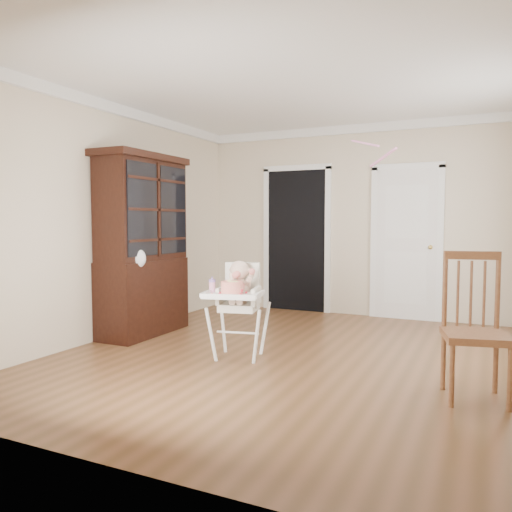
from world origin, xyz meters
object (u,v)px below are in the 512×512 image
at_px(high_chair, 239,299).
at_px(china_cabinet, 143,245).
at_px(dining_chair, 475,331).
at_px(sippy_cup, 212,285).
at_px(cake, 232,288).

distance_m(high_chair, china_cabinet, 1.64).
bearing_deg(china_cabinet, dining_chair, -10.88).
height_order(sippy_cup, dining_chair, dining_chair).
bearing_deg(china_cabinet, high_chair, -16.64).
height_order(sippy_cup, china_cabinet, china_cabinet).
relative_size(cake, dining_chair, 0.24).
bearing_deg(sippy_cup, cake, -10.71).
distance_m(high_chair, sippy_cup, 0.30).
relative_size(sippy_cup, dining_chair, 0.14).
bearing_deg(high_chair, cake, -92.74).
height_order(cake, china_cabinet, china_cabinet).
bearing_deg(dining_chair, china_cabinet, 155.97).
relative_size(high_chair, china_cabinet, 0.45).
height_order(high_chair, cake, high_chair).
relative_size(cake, sippy_cup, 1.68).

